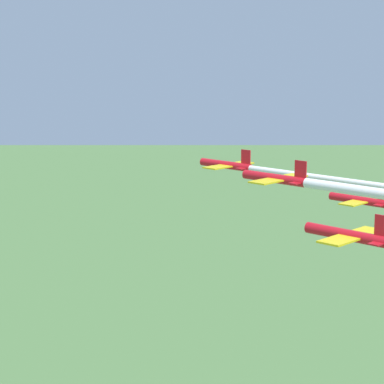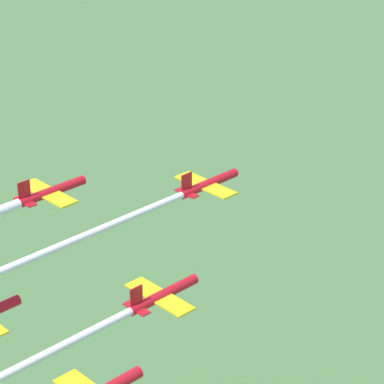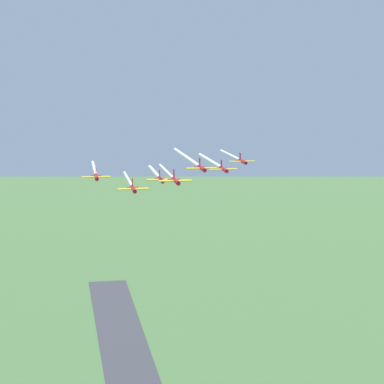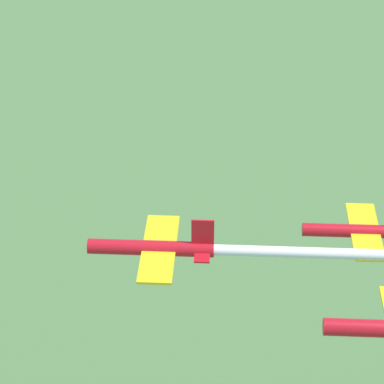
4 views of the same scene
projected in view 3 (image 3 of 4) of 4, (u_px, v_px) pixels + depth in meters
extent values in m
cylinder|color=red|center=(176.00, 181.00, 194.32)|extent=(8.45, 6.01, 1.14)
cube|color=yellow|center=(176.00, 181.00, 194.92)|extent=(6.81, 8.66, 0.19)
cube|color=red|center=(174.00, 174.00, 197.84)|extent=(1.47, 1.02, 2.28)
cube|color=red|center=(174.00, 179.00, 198.06)|extent=(2.76, 3.40, 0.12)
cylinder|color=red|center=(202.00, 168.00, 211.83)|extent=(8.45, 6.01, 1.14)
cube|color=yellow|center=(202.00, 168.00, 212.44)|extent=(6.81, 8.66, 0.19)
cube|color=red|center=(200.00, 162.00, 215.36)|extent=(1.47, 1.02, 2.28)
cube|color=red|center=(200.00, 167.00, 215.58)|extent=(2.76, 3.40, 0.12)
cylinder|color=red|center=(133.00, 189.00, 209.62)|extent=(8.45, 6.01, 1.14)
cube|color=yellow|center=(133.00, 189.00, 210.23)|extent=(6.81, 8.66, 0.19)
cube|color=red|center=(132.00, 182.00, 213.15)|extent=(1.47, 1.02, 2.28)
cube|color=red|center=(132.00, 187.00, 213.36)|extent=(2.76, 3.40, 0.12)
cylinder|color=red|center=(224.00, 169.00, 229.91)|extent=(8.45, 6.01, 1.14)
cube|color=yellow|center=(223.00, 169.00, 230.51)|extent=(6.81, 8.66, 0.19)
cube|color=red|center=(221.00, 163.00, 233.43)|extent=(1.47, 1.02, 2.28)
cube|color=red|center=(221.00, 168.00, 233.65)|extent=(2.76, 3.40, 0.12)
cylinder|color=red|center=(161.00, 180.00, 227.28)|extent=(8.45, 6.01, 1.14)
cube|color=yellow|center=(161.00, 179.00, 227.89)|extent=(6.81, 8.66, 0.19)
cube|color=red|center=(159.00, 174.00, 230.80)|extent=(1.47, 1.02, 2.28)
cube|color=red|center=(160.00, 178.00, 231.02)|extent=(2.76, 3.40, 0.12)
cylinder|color=red|center=(96.00, 177.00, 224.04)|extent=(8.45, 6.01, 1.14)
cube|color=yellow|center=(96.00, 177.00, 224.65)|extent=(6.81, 8.66, 0.19)
cube|color=red|center=(96.00, 171.00, 227.57)|extent=(1.47, 1.02, 2.28)
cube|color=red|center=(96.00, 175.00, 227.79)|extent=(2.76, 3.40, 0.12)
cylinder|color=red|center=(243.00, 162.00, 247.53)|extent=(8.45, 6.01, 1.14)
cube|color=yellow|center=(242.00, 161.00, 248.14)|extent=(6.81, 8.66, 0.19)
cube|color=red|center=(240.00, 156.00, 251.05)|extent=(1.47, 1.02, 2.28)
cube|color=red|center=(240.00, 160.00, 251.27)|extent=(2.76, 3.40, 0.12)
cylinder|color=white|center=(166.00, 171.00, 213.92)|extent=(26.38, 17.43, 0.82)
cylinder|color=white|center=(186.00, 157.00, 241.31)|extent=(43.57, 28.70, 1.19)
cylinder|color=white|center=(128.00, 179.00, 229.78)|extent=(27.34, 18.06, 0.84)
cylinder|color=white|center=(210.00, 161.00, 253.49)|extent=(33.47, 22.23, 1.27)
cylinder|color=white|center=(154.00, 172.00, 245.76)|extent=(24.62, 16.46, 1.16)
cylinder|color=white|center=(94.00, 168.00, 245.82)|extent=(30.19, 19.98, 0.99)
cylinder|color=white|center=(230.00, 155.00, 267.52)|extent=(27.18, 18.08, 1.09)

